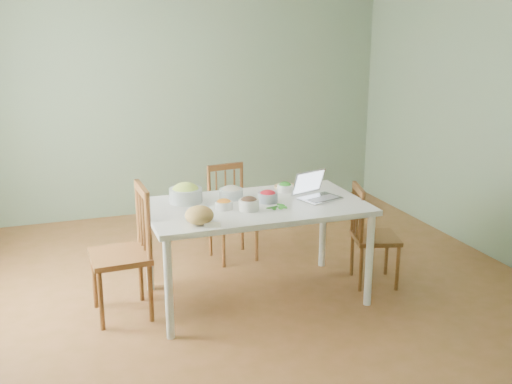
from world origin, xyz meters
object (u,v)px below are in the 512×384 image
object	(u,v)px
chair_far	(233,214)
laptop	(320,187)
chair_left	(120,253)
bowl_squash	(186,193)
dining_table	(256,251)
chair_right	(376,235)
bread_boule	(199,215)

from	to	relation	value
chair_far	laptop	bearing A→B (deg)	-70.40
chair_left	bowl_squash	world-z (taller)	chair_left
chair_far	bowl_squash	size ratio (longest dim) A/B	3.41
dining_table	bowl_squash	xyz separation A→B (m)	(-0.52, 0.24, 0.49)
chair_right	bowl_squash	size ratio (longest dim) A/B	3.32
chair_left	laptop	world-z (taller)	laptop
dining_table	chair_right	xyz separation A→B (m)	(1.08, -0.07, 0.04)
dining_table	chair_right	distance (m)	1.08
chair_far	chair_right	xyz separation A→B (m)	(1.00, -0.95, -0.01)
chair_left	bread_boule	size ratio (longest dim) A/B	4.94
chair_far	laptop	world-z (taller)	laptop
chair_right	laptop	bearing A→B (deg)	103.60
bread_boule	laptop	world-z (taller)	laptop
bread_boule	bowl_squash	world-z (taller)	bowl_squash
chair_far	bread_boule	bearing A→B (deg)	-124.14
chair_far	bread_boule	world-z (taller)	bread_boule
chair_far	laptop	distance (m)	1.15
dining_table	laptop	distance (m)	0.75
dining_table	chair_left	world-z (taller)	chair_left
chair_left	dining_table	bearing A→B (deg)	84.57
bowl_squash	laptop	world-z (taller)	laptop
chair_right	laptop	world-z (taller)	laptop
dining_table	bread_boule	distance (m)	0.80
bowl_squash	chair_far	bearing A→B (deg)	47.37
bread_boule	bowl_squash	bearing A→B (deg)	87.04
bread_boule	laptop	size ratio (longest dim) A/B	0.65
chair_far	bowl_squash	bearing A→B (deg)	-139.64
bowl_squash	chair_left	bearing A→B (deg)	-162.57
bread_boule	laptop	bearing A→B (deg)	14.60
dining_table	chair_left	distance (m)	1.10
chair_left	bread_boule	xyz separation A→B (m)	(0.54, -0.39, 0.37)
chair_far	bread_boule	distance (m)	1.44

